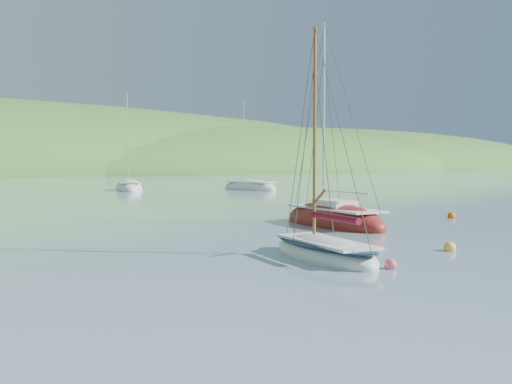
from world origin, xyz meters
TOP-DOWN VIEW (x-y plane):
  - ground at (0.00, 0.00)m, footprint 700.00×700.00m
  - daysailer_white at (-1.95, 2.25)m, footprint 3.19×6.17m
  - sloop_red at (5.69, 9.81)m, footprint 3.90×8.49m
  - distant_sloop_b at (12.26, 52.90)m, footprint 6.01×9.58m
  - distant_sloop_d at (24.72, 44.83)m, footprint 4.39×8.89m
  - mooring_buoys at (6.27, 3.36)m, footprint 16.60×9.57m

SIDE VIEW (x-z plane):
  - ground at x=0.00m, z-range 0.00..0.00m
  - mooring_buoys at x=6.27m, z-range -0.12..0.36m
  - distant_sloop_d at x=24.72m, z-range -5.87..6.27m
  - distant_sloop_b at x=12.26m, z-range -6.24..6.66m
  - daysailer_white at x=-1.95m, z-range -4.30..4.72m
  - sloop_red at x=5.69m, z-range -5.83..6.28m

